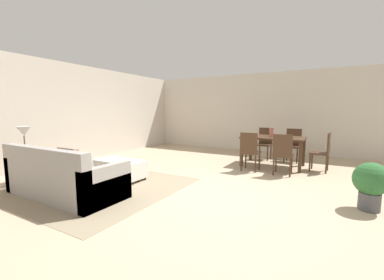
# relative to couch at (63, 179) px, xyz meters

# --- Properties ---
(ground_plane) EXTENTS (10.80, 10.80, 0.00)m
(ground_plane) POSITION_rel_couch_xyz_m (2.07, 1.24, -0.30)
(ground_plane) COLOR tan
(wall_back) EXTENTS (9.00, 0.12, 2.70)m
(wall_back) POSITION_rel_couch_xyz_m (2.07, 6.24, 1.05)
(wall_back) COLOR beige
(wall_back) RESTS_ON ground_plane
(wall_left) EXTENTS (0.12, 11.00, 2.70)m
(wall_left) POSITION_rel_couch_xyz_m (-2.43, 1.74, 1.05)
(wall_left) COLOR beige
(wall_left) RESTS_ON ground_plane
(area_rug) EXTENTS (3.00, 2.80, 0.01)m
(area_rug) POSITION_rel_couch_xyz_m (0.04, 0.62, -0.29)
(area_rug) COLOR gray
(area_rug) RESTS_ON ground_plane
(couch) EXTENTS (2.10, 0.90, 0.86)m
(couch) POSITION_rel_couch_xyz_m (0.00, 0.00, 0.00)
(couch) COLOR gray
(couch) RESTS_ON ground_plane
(ottoman_table) EXTENTS (1.05, 0.53, 0.41)m
(ottoman_table) POSITION_rel_couch_xyz_m (0.08, 1.19, -0.06)
(ottoman_table) COLOR silver
(ottoman_table) RESTS_ON ground_plane
(side_table) EXTENTS (0.40, 0.40, 0.60)m
(side_table) POSITION_rel_couch_xyz_m (-1.35, 0.10, 0.17)
(side_table) COLOR olive
(side_table) RESTS_ON ground_plane
(table_lamp) EXTENTS (0.26, 0.26, 0.53)m
(table_lamp) POSITION_rel_couch_xyz_m (-1.35, 0.10, 0.71)
(table_lamp) COLOR brown
(table_lamp) RESTS_ON side_table
(dining_table) EXTENTS (1.51, 0.95, 0.76)m
(dining_table) POSITION_rel_couch_xyz_m (2.58, 4.03, 0.37)
(dining_table) COLOR #422B1C
(dining_table) RESTS_ON ground_plane
(dining_chair_near_left) EXTENTS (0.41, 0.41, 0.92)m
(dining_chair_near_left) POSITION_rel_couch_xyz_m (2.22, 3.21, 0.22)
(dining_chair_near_left) COLOR #422B1C
(dining_chair_near_left) RESTS_ON ground_plane
(dining_chair_near_right) EXTENTS (0.42, 0.42, 0.92)m
(dining_chair_near_right) POSITION_rel_couch_xyz_m (2.97, 3.18, 0.22)
(dining_chair_near_right) COLOR #422B1C
(dining_chair_near_right) RESTS_ON ground_plane
(dining_chair_far_left) EXTENTS (0.42, 0.42, 0.92)m
(dining_chair_far_left) POSITION_rel_couch_xyz_m (2.18, 4.88, 0.22)
(dining_chair_far_left) COLOR #422B1C
(dining_chair_far_left) RESTS_ON ground_plane
(dining_chair_far_right) EXTENTS (0.43, 0.43, 0.92)m
(dining_chair_far_right) POSITION_rel_couch_xyz_m (2.96, 4.89, 0.22)
(dining_chair_far_right) COLOR #422B1C
(dining_chair_far_right) RESTS_ON ground_plane
(dining_chair_head_east) EXTENTS (0.43, 0.43, 0.92)m
(dining_chair_head_east) POSITION_rel_couch_xyz_m (3.74, 4.00, 0.22)
(dining_chair_head_east) COLOR #422B1C
(dining_chair_head_east) RESTS_ON ground_plane
(vase_centerpiece) EXTENTS (0.11, 0.11, 0.23)m
(vase_centerpiece) POSITION_rel_couch_xyz_m (2.52, 4.08, 0.58)
(vase_centerpiece) COLOR #B26659
(vase_centerpiece) RESTS_ON dining_table
(potted_plant) EXTENTS (0.47, 0.47, 0.70)m
(potted_plant) POSITION_rel_couch_xyz_m (4.39, 1.80, 0.11)
(potted_plant) COLOR #4C4C51
(potted_plant) RESTS_ON ground_plane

